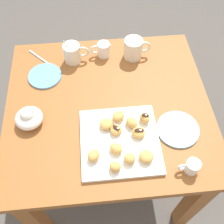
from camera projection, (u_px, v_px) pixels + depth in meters
name	position (u px, v px, depth m)	size (l,w,h in m)	color
ground_plane	(109.00, 168.00, 1.76)	(8.00, 8.00, 0.00)	#514C47
dining_table	(108.00, 121.00, 1.27)	(0.89, 0.82, 0.74)	#935628
pastry_plate_square	(120.00, 141.00, 1.04)	(0.31, 0.31, 0.02)	white
coffee_mug_cream_left	(73.00, 53.00, 1.26)	(0.12, 0.08, 0.14)	silver
coffee_mug_cream_right	(134.00, 48.00, 1.27)	(0.13, 0.09, 0.10)	silver
cream_pitcher_white	(103.00, 49.00, 1.29)	(0.10, 0.06, 0.07)	white
ice_cream_bowl	(29.00, 117.00, 1.07)	(0.11, 0.11, 0.08)	white
chocolate_sauce_pitcher	(192.00, 166.00, 0.96)	(0.09, 0.05, 0.06)	white
saucer_sky_left	(45.00, 76.00, 1.24)	(0.15, 0.15, 0.01)	#66A8DB
saucer_sky_right	(178.00, 129.00, 1.08)	(0.17, 0.17, 0.01)	#66A8DB
loose_spoon_near_saucer	(43.00, 60.00, 1.30)	(0.12, 0.12, 0.01)	silver
beignet_0	(130.00, 159.00, 0.97)	(0.04, 0.04, 0.04)	#DBA351
beignet_1	(116.00, 130.00, 1.04)	(0.05, 0.05, 0.03)	#DBA351
chocolate_drizzle_1	(116.00, 128.00, 1.03)	(0.03, 0.02, 0.01)	black
beignet_2	(118.00, 116.00, 1.08)	(0.05, 0.05, 0.03)	#DBA351
beignet_3	(139.00, 133.00, 1.04)	(0.05, 0.05, 0.03)	#DBA351
chocolate_drizzle_3	(139.00, 130.00, 1.02)	(0.04, 0.02, 0.01)	black
beignet_4	(114.00, 167.00, 0.96)	(0.04, 0.04, 0.04)	#DBA351
beignet_5	(146.00, 157.00, 0.98)	(0.05, 0.05, 0.03)	#DBA351
beignet_6	(116.00, 149.00, 1.00)	(0.04, 0.05, 0.04)	#DBA351
beignet_7	(145.00, 118.00, 1.07)	(0.04, 0.05, 0.04)	#DBA351
chocolate_drizzle_7	(145.00, 115.00, 1.06)	(0.03, 0.02, 0.01)	black
beignet_8	(132.00, 123.00, 1.06)	(0.05, 0.04, 0.04)	#DBA351
beignet_9	(106.00, 124.00, 1.06)	(0.05, 0.05, 0.03)	#DBA351
beignet_10	(94.00, 156.00, 0.98)	(0.05, 0.04, 0.04)	#DBA351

